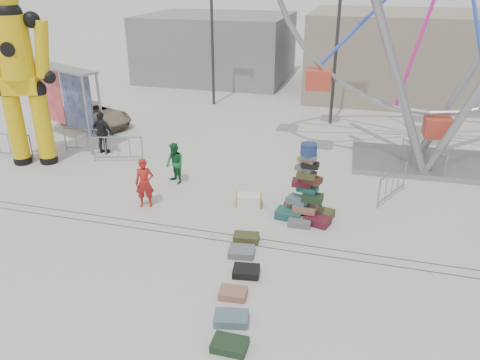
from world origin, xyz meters
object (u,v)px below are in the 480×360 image
(barricade_wheel_back, at_px, (423,159))
(barricade_dummy_c, at_px, (118,149))
(pedestrian_green, at_px, (175,164))
(steamer_trunk, at_px, (249,200))
(barricade_dummy_b, at_px, (87,140))
(barricade_dummy_a, at_px, (10,145))
(parked_suv, at_px, (94,115))
(suitcase_tower, at_px, (306,198))
(banner_scaffold, at_px, (61,86))
(lamp_post_right, at_px, (339,34))
(pedestrian_black, at_px, (102,133))
(pedestrian_red, at_px, (145,183))
(crash_test_dummy, at_px, (19,72))
(barricade_wheel_front, at_px, (392,184))
(lamp_post_left, at_px, (214,25))

(barricade_wheel_back, bearing_deg, barricade_dummy_c, -128.99)
(barricade_dummy_c, distance_m, pedestrian_green, 3.41)
(steamer_trunk, xyz_separation_m, barricade_dummy_b, (-8.00, 3.02, 0.35))
(barricade_dummy_a, bearing_deg, parked_suv, 73.58)
(steamer_trunk, bearing_deg, suitcase_tower, -21.66)
(banner_scaffold, bearing_deg, lamp_post_right, 50.90)
(pedestrian_black, bearing_deg, pedestrian_green, 162.87)
(pedestrian_green, bearing_deg, pedestrian_red, -60.56)
(steamer_trunk, relative_size, pedestrian_green, 0.55)
(suitcase_tower, bearing_deg, barricade_dummy_b, 170.83)
(barricade_wheel_back, bearing_deg, pedestrian_black, -132.67)
(crash_test_dummy, relative_size, banner_scaffold, 1.50)
(pedestrian_green, relative_size, parked_suv, 0.38)
(parked_suv, bearing_deg, barricade_wheel_front, -88.85)
(pedestrian_green, bearing_deg, barricade_dummy_c, -167.62)
(banner_scaffold, relative_size, barricade_wheel_back, 2.36)
(steamer_trunk, bearing_deg, barricade_dummy_b, 148.28)
(pedestrian_black, distance_m, parked_suv, 4.21)
(lamp_post_right, bearing_deg, barricade_dummy_c, -136.93)
(barricade_dummy_b, xyz_separation_m, parked_suv, (-1.74, 3.47, 0.02))
(pedestrian_black, bearing_deg, barricade_dummy_c, 156.26)
(crash_test_dummy, relative_size, barricade_dummy_c, 3.54)
(pedestrian_green, bearing_deg, lamp_post_right, 96.92)
(suitcase_tower, xyz_separation_m, barricade_dummy_b, (-9.95, 3.39, -0.17))
(parked_suv, bearing_deg, barricade_dummy_c, -119.84)
(steamer_trunk, distance_m, pedestrian_red, 3.52)
(banner_scaffold, distance_m, pedestrian_red, 8.20)
(lamp_post_right, xyz_separation_m, pedestrian_green, (-4.97, -8.93, -3.71))
(lamp_post_right, xyz_separation_m, barricade_dummy_a, (-12.67, -8.42, -3.93))
(barricade_wheel_back, relative_size, pedestrian_green, 1.29)
(lamp_post_left, xyz_separation_m, pedestrian_red, (1.79, -12.95, -3.64))
(banner_scaffold, distance_m, barricade_wheel_front, 14.59)
(pedestrian_green, bearing_deg, pedestrian_black, -170.04)
(lamp_post_right, distance_m, parked_suv, 12.76)
(lamp_post_left, bearing_deg, barricade_dummy_a, -118.54)
(suitcase_tower, relative_size, steamer_trunk, 3.02)
(lamp_post_right, bearing_deg, pedestrian_red, -115.45)
(barricade_dummy_a, height_order, barricade_wheel_front, same)
(barricade_dummy_a, bearing_deg, pedestrian_black, 19.03)
(parked_suv, bearing_deg, barricade_wheel_back, -77.99)
(barricade_wheel_back, bearing_deg, pedestrian_green, -117.64)
(lamp_post_left, height_order, barricade_dummy_b, lamp_post_left)
(banner_scaffold, height_order, pedestrian_red, banner_scaffold)
(barricade_wheel_back, relative_size, parked_suv, 0.49)
(banner_scaffold, relative_size, parked_suv, 1.15)
(pedestrian_green, height_order, pedestrian_black, pedestrian_black)
(crash_test_dummy, xyz_separation_m, barricade_dummy_c, (3.20, 1.08, -3.18))
(lamp_post_right, relative_size, barricade_dummy_b, 4.00)
(barricade_dummy_c, xyz_separation_m, parked_suv, (-3.53, 4.05, 0.02))
(steamer_trunk, bearing_deg, barricade_dummy_a, 160.63)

